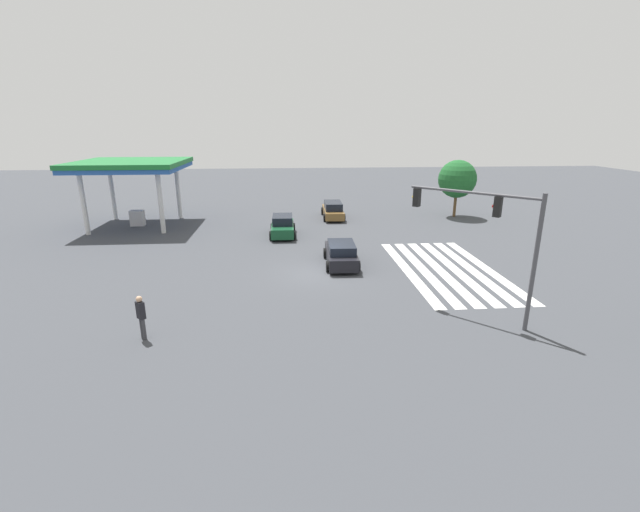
# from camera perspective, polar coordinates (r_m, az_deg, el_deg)

# --- Properties ---
(ground_plane) EXTENTS (125.57, 125.57, 0.00)m
(ground_plane) POSITION_cam_1_polar(r_m,az_deg,el_deg) (24.73, 0.00, -2.20)
(ground_plane) COLOR #3D3F44
(crosswalk_markings) EXTENTS (11.41, 5.35, 0.01)m
(crosswalk_markings) POSITION_cam_1_polar(r_m,az_deg,el_deg) (26.39, 16.53, -1.67)
(crosswalk_markings) COLOR silver
(crosswalk_markings) RESTS_ON ground_plane
(traffic_signal_mast) EXTENTS (4.10, 4.10, 5.70)m
(traffic_signal_mast) POSITION_cam_1_polar(r_m,az_deg,el_deg) (19.11, 22.07, 3.54)
(traffic_signal_mast) COLOR #47474C
(traffic_signal_mast) RESTS_ON ground_plane
(car_0) EXTENTS (4.89, 1.99, 1.50)m
(car_0) POSITION_cam_1_polar(r_m,az_deg,el_deg) (39.25, 1.73, 6.13)
(car_0) COLOR brown
(car_0) RESTS_ON ground_plane
(car_1) EXTENTS (4.15, 1.96, 1.53)m
(car_1) POSITION_cam_1_polar(r_m,az_deg,el_deg) (32.99, -5.00, 3.98)
(car_1) COLOR #144728
(car_1) RESTS_ON ground_plane
(car_2) EXTENTS (4.44, 2.08, 1.43)m
(car_2) POSITION_cam_1_polar(r_m,az_deg,el_deg) (25.93, 2.83, 0.29)
(car_2) COLOR black
(car_2) RESTS_ON ground_plane
(gas_station_canopy) EXTENTS (8.35, 8.35, 5.40)m
(gas_station_canopy) POSITION_cam_1_polar(r_m,az_deg,el_deg) (38.76, -23.89, 10.72)
(gas_station_canopy) COLOR #23519E
(gas_station_canopy) RESTS_ON ground_plane
(pedestrian) EXTENTS (0.41, 0.41, 1.83)m
(pedestrian) POSITION_cam_1_polar(r_m,az_deg,el_deg) (18.32, -22.74, -7.25)
(pedestrian) COLOR #38383D
(pedestrian) RESTS_ON ground_plane
(tree_corner_a) EXTENTS (3.41, 3.41, 5.18)m
(tree_corner_a) POSITION_cam_1_polar(r_m,az_deg,el_deg) (41.35, 17.84, 9.74)
(tree_corner_a) COLOR brown
(tree_corner_a) RESTS_ON ground_plane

